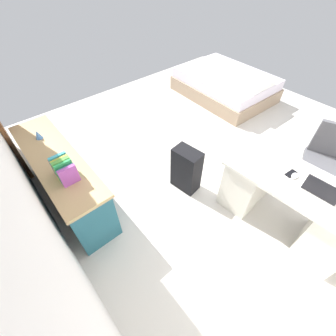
% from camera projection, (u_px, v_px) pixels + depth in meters
% --- Properties ---
extents(ground_plane, '(5.85, 5.85, 0.00)m').
position_uv_depth(ground_plane, '(210.00, 154.00, 3.67)').
color(ground_plane, beige).
extents(wall_back, '(4.63, 0.10, 2.58)m').
position_uv_depth(wall_back, '(7.00, 170.00, 1.64)').
color(wall_back, white).
rests_on(wall_back, ground_plane).
extents(desk, '(1.48, 0.74, 0.74)m').
position_uv_depth(desk, '(287.00, 202.00, 2.54)').
color(desk, silver).
rests_on(desk, ground_plane).
extents(office_chair, '(0.59, 0.59, 0.94)m').
position_uv_depth(office_chair, '(321.00, 165.00, 2.91)').
color(office_chair, black).
rests_on(office_chair, ground_plane).
extents(credenza, '(1.80, 0.48, 0.74)m').
position_uv_depth(credenza, '(64.00, 178.00, 2.80)').
color(credenza, '#235B6B').
rests_on(credenza, ground_plane).
extents(bed, '(1.95, 1.47, 0.58)m').
position_uv_depth(bed, '(225.00, 85.00, 4.79)').
color(bed, gray).
rests_on(bed, ground_plane).
extents(suitcase_black, '(0.39, 0.27, 0.64)m').
position_uv_depth(suitcase_black, '(186.00, 170.00, 2.98)').
color(suitcase_black, black).
rests_on(suitcase_black, ground_plane).
extents(laptop, '(0.32, 0.24, 0.21)m').
position_uv_depth(laptop, '(321.00, 190.00, 2.15)').
color(laptop, silver).
rests_on(laptop, desk).
extents(computer_mouse, '(0.07, 0.10, 0.03)m').
position_uv_depth(computer_mouse, '(295.00, 176.00, 2.32)').
color(computer_mouse, white).
rests_on(computer_mouse, desk).
extents(cell_phone_by_mouse, '(0.08, 0.14, 0.01)m').
position_uv_depth(cell_phone_by_mouse, '(291.00, 174.00, 2.36)').
color(cell_phone_by_mouse, black).
rests_on(cell_phone_by_mouse, desk).
extents(book_row, '(0.27, 0.17, 0.24)m').
position_uv_depth(book_row, '(64.00, 169.00, 2.25)').
color(book_row, '#9F48A3').
rests_on(book_row, credenza).
extents(figurine_small, '(0.08, 0.08, 0.11)m').
position_uv_depth(figurine_small, '(38.00, 135.00, 2.72)').
color(figurine_small, '#4C7FBF').
rests_on(figurine_small, credenza).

